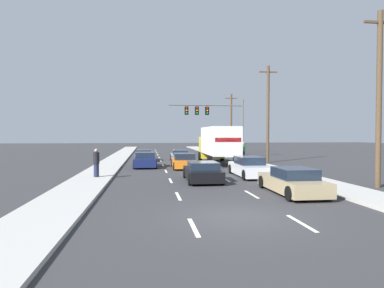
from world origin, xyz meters
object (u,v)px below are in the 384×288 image
object	(u,v)px
car_silver	(180,156)
utility_pole_mid	(268,113)
car_orange	(184,161)
utility_pole_near	(379,97)
car_navy	(145,160)
car_black	(203,172)
box_truck	(218,142)
car_tan	(292,182)
pedestrian_mid_block	(243,151)
car_white	(249,167)
traffic_signal_mast	(209,114)
utility_pole_far	(231,123)
pedestrian_near_corner	(96,163)
car_gray	(144,156)

from	to	relation	value
car_silver	utility_pole_mid	distance (m)	9.84
car_orange	utility_pole_near	size ratio (longest dim) A/B	0.47
car_navy	car_black	size ratio (longest dim) A/B	1.02
car_orange	utility_pole_mid	bearing A→B (deg)	25.96
box_truck	car_tan	size ratio (longest dim) A/B	1.91
car_navy	pedestrian_mid_block	size ratio (longest dim) A/B	2.35
car_white	traffic_signal_mast	size ratio (longest dim) A/B	0.52
box_truck	car_white	bearing A→B (deg)	-89.34
traffic_signal_mast	utility_pole_mid	size ratio (longest dim) A/B	0.94
car_black	utility_pole_mid	world-z (taller)	utility_pole_mid
car_tan	car_black	bearing A→B (deg)	127.31
utility_pole_far	car_tan	bearing A→B (deg)	-99.28
car_navy	car_orange	distance (m)	3.40
car_black	utility_pole_mid	distance (m)	15.29
utility_pole_mid	pedestrian_near_corner	world-z (taller)	utility_pole_mid
car_orange	traffic_signal_mast	xyz separation A→B (m)	(4.24, 11.39, 4.58)
car_silver	utility_pole_mid	size ratio (longest dim) A/B	0.44
car_silver	car_gray	bearing A→B (deg)	164.76
car_tan	utility_pole_near	distance (m)	6.73
car_black	utility_pole_far	distance (m)	28.53
pedestrian_mid_block	car_navy	bearing A→B (deg)	-152.73
car_gray	car_orange	xyz separation A→B (m)	(3.33, -7.94, 0.02)
box_truck	utility_pole_near	size ratio (longest dim) A/B	0.95
car_tan	pedestrian_near_corner	size ratio (longest dim) A/B	2.59
pedestrian_near_corner	pedestrian_mid_block	size ratio (longest dim) A/B	0.96
car_orange	car_black	xyz separation A→B (m)	(0.25, -7.71, -0.01)
car_gray	utility_pole_far	size ratio (longest dim) A/B	0.53
car_orange	utility_pole_far	size ratio (longest dim) A/B	0.51
car_silver	pedestrian_near_corner	size ratio (longest dim) A/B	2.37
utility_pole_mid	car_orange	bearing A→B (deg)	-154.04
car_white	box_truck	bearing A→B (deg)	90.66
car_navy	utility_pole_near	xyz separation A→B (m)	(12.07, -12.46, 4.12)
car_gray	box_truck	distance (m)	8.36
car_silver	traffic_signal_mast	size ratio (longest dim) A/B	0.46
car_gray	car_tan	world-z (taller)	car_tan
car_gray	pedestrian_near_corner	bearing A→B (deg)	-101.37
car_tan	traffic_signal_mast	bearing A→B (deg)	88.79
utility_pole_near	utility_pole_far	xyz separation A→B (m)	(-0.03, 30.39, -0.31)
box_truck	traffic_signal_mast	bearing A→B (deg)	85.20
utility_pole_far	pedestrian_near_corner	xyz separation A→B (m)	(-15.00, -25.11, -3.38)
car_black	utility_pole_near	world-z (taller)	utility_pole_near
car_white	utility_pole_mid	xyz separation A→B (m)	(5.05, 10.11, 4.27)
car_orange	utility_pole_near	bearing A→B (deg)	-51.41
car_black	box_truck	bearing A→B (deg)	73.43
car_orange	pedestrian_mid_block	distance (m)	9.51
car_white	traffic_signal_mast	bearing A→B (deg)	88.15
box_truck	utility_pole_far	bearing A→B (deg)	71.34
utility_pole_near	pedestrian_mid_block	bearing A→B (deg)	96.40
car_orange	pedestrian_near_corner	distance (m)	8.51
car_black	car_white	world-z (taller)	car_white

